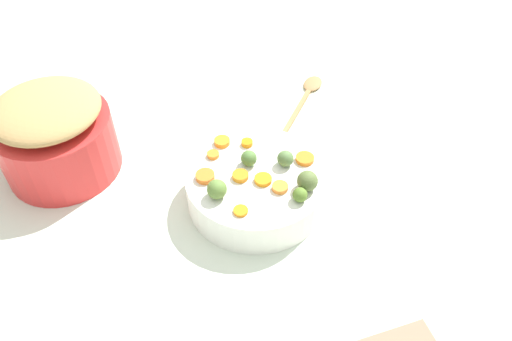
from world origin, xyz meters
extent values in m
cube|color=silver|center=(0.00, 0.00, 0.01)|extent=(2.40, 2.40, 0.02)
cylinder|color=white|center=(0.01, -0.05, 0.06)|extent=(0.29, 0.29, 0.08)
cylinder|color=red|center=(-0.21, -0.44, 0.09)|extent=(0.25, 0.25, 0.14)
ellipsoid|color=tan|center=(-0.21, -0.44, 0.19)|extent=(0.23, 0.23, 0.06)
cylinder|color=orange|center=(0.10, -0.10, 0.10)|extent=(0.04, 0.04, 0.01)
cylinder|color=orange|center=(-0.10, -0.09, 0.10)|extent=(0.04, 0.04, 0.01)
cylinder|color=orange|center=(0.00, 0.06, 0.10)|extent=(0.04, 0.04, 0.01)
cylinder|color=orange|center=(0.01, -0.08, 0.10)|extent=(0.05, 0.05, 0.01)
cylinder|color=orange|center=(0.06, -0.01, 0.10)|extent=(0.05, 0.05, 0.01)
cylinder|color=orange|center=(-0.01, -0.15, 0.10)|extent=(0.05, 0.05, 0.01)
cylinder|color=orange|center=(0.03, -0.04, 0.10)|extent=(0.04, 0.04, 0.01)
cylinder|color=orange|center=(-0.08, -0.04, 0.10)|extent=(0.03, 0.03, 0.01)
cylinder|color=orange|center=(-0.07, -0.12, 0.10)|extent=(0.03, 0.03, 0.01)
sphere|color=olive|center=(0.05, -0.14, 0.12)|extent=(0.04, 0.04, 0.04)
sphere|color=#587841|center=(0.00, 0.02, 0.12)|extent=(0.03, 0.03, 0.03)
sphere|color=#517838|center=(-0.02, -0.05, 0.12)|extent=(0.03, 0.03, 0.03)
sphere|color=#596B37|center=(0.08, 0.04, 0.12)|extent=(0.04, 0.04, 0.04)
sphere|color=#567829|center=(0.10, 0.02, 0.11)|extent=(0.03, 0.03, 0.03)
cube|color=#AB7C4C|center=(-0.23, 0.13, 0.02)|extent=(0.20, 0.16, 0.01)
ellipsoid|color=#AB7C4C|center=(-0.35, 0.22, 0.03)|extent=(0.09, 0.08, 0.01)
camera|label=1|loc=(0.70, -0.25, 0.84)|focal=35.11mm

